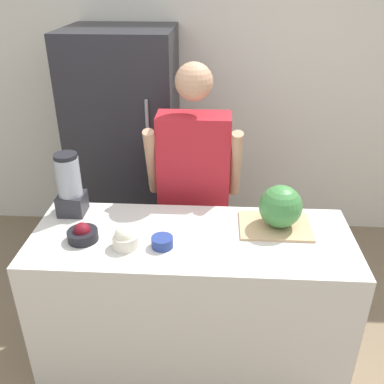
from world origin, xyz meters
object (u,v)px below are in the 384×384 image
object	(u,v)px
refrigerator	(127,148)
bowl_cherries	(83,234)
blender	(70,186)
bowl_cream	(125,238)
bowl_small_blue	(162,242)
person	(194,193)
watermelon	(280,206)

from	to	relation	value
refrigerator	bowl_cherries	xyz separation A→B (m)	(0.02, -1.32, 0.04)
refrigerator	blender	size ratio (longest dim) A/B	4.91
bowl_cream	blender	world-z (taller)	blender
bowl_small_blue	blender	world-z (taller)	blender
person	watermelon	distance (m)	0.69
bowl_cream	person	bearing A→B (deg)	65.45
watermelon	blender	size ratio (longest dim) A/B	0.63
bowl_cream	bowl_small_blue	xyz separation A→B (m)	(0.19, 0.01, -0.02)
refrigerator	bowl_cream	size ratio (longest dim) A/B	13.77
refrigerator	blender	distance (m)	1.06
person	bowl_cream	xyz separation A→B (m)	(-0.31, -0.68, 0.09)
blender	watermelon	bearing A→B (deg)	-4.37
bowl_small_blue	person	bearing A→B (deg)	79.48
person	bowl_small_blue	size ratio (longest dim) A/B	15.27
bowl_cherries	person	bearing A→B (deg)	49.10
watermelon	blender	distance (m)	1.19
bowl_cherries	blender	size ratio (longest dim) A/B	0.43
watermelon	refrigerator	bearing A→B (deg)	133.35
bowl_cream	blender	size ratio (longest dim) A/B	0.36
bowl_cherries	bowl_cream	world-z (taller)	bowl_cream
bowl_small_blue	watermelon	bearing A→B (deg)	19.85
watermelon	bowl_small_blue	bearing A→B (deg)	-160.15
watermelon	bowl_cherries	distance (m)	1.06
person	bowl_cherries	distance (m)	0.84
refrigerator	person	bearing A→B (deg)	-49.94
bowl_small_blue	blender	xyz separation A→B (m)	(-0.56, 0.31, 0.15)
refrigerator	person	size ratio (longest dim) A/B	1.06
bowl_cream	blender	xyz separation A→B (m)	(-0.37, 0.33, 0.12)
person	bowl_small_blue	xyz separation A→B (m)	(-0.12, -0.67, 0.07)
blender	bowl_cream	bearing A→B (deg)	-41.08
watermelon	bowl_small_blue	xyz separation A→B (m)	(-0.62, -0.22, -0.10)
refrigerator	bowl_cherries	bearing A→B (deg)	-88.99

